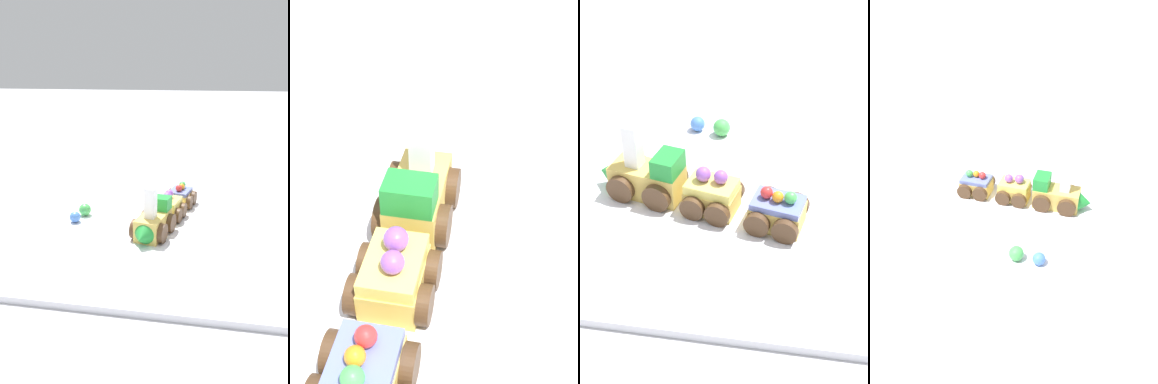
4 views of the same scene
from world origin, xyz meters
TOP-DOWN VIEW (x-y plane):
  - ground_plane at (0.00, 0.00)m, footprint 10.00×10.00m
  - display_board at (0.00, 0.00)m, footprint 0.65×0.44m
  - cake_train_locomotive at (0.08, -0.01)m, footprint 0.13×0.09m
  - cake_car_lemon at (-0.02, 0.01)m, footprint 0.08×0.08m
  - cake_car_blueberry at (-0.11, 0.03)m, footprint 0.08×0.08m
  - gumball_green at (-0.01, -0.18)m, footprint 0.03×0.03m
  - gumball_blue at (0.04, -0.19)m, footprint 0.02×0.02m

SIDE VIEW (x-z plane):
  - ground_plane at x=0.00m, z-range 0.00..0.00m
  - display_board at x=0.00m, z-range 0.00..0.01m
  - gumball_blue at x=0.04m, z-range 0.01..0.04m
  - gumball_green at x=-0.01m, z-range 0.01..0.04m
  - cake_car_blueberry at x=-0.11m, z-range 0.00..0.06m
  - cake_car_lemon at x=-0.02m, z-range 0.00..0.07m
  - cake_train_locomotive at x=0.08m, z-range -0.01..0.09m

